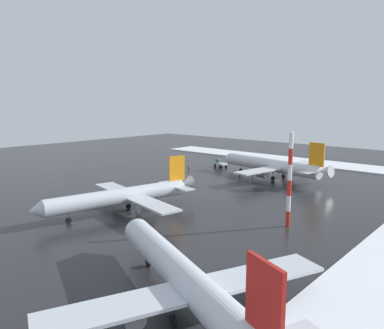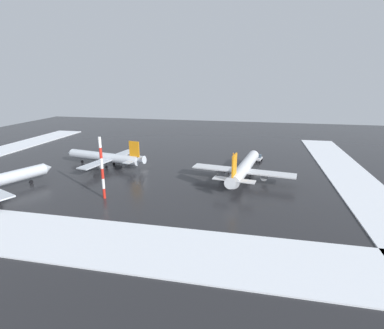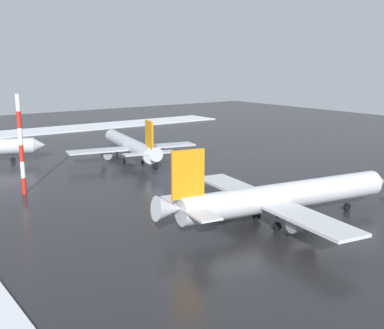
{
  "view_description": "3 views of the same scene",
  "coord_description": "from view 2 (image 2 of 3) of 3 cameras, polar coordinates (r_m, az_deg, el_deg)",
  "views": [
    {
      "loc": [
        -55.19,
        -58.44,
        20.71
      ],
      "look_at": [
        12.84,
        2.59,
        5.41
      ],
      "focal_mm": 35.0,
      "sensor_mm": 36.0,
      "label": 1
    },
    {
      "loc": [
        37.11,
        -95.02,
        29.45
      ],
      "look_at": [
        18.76,
        -7.88,
        3.8
      ],
      "focal_mm": 28.0,
      "sensor_mm": 36.0,
      "label": 2
    },
    {
      "loc": [
        76.5,
        -52.18,
        20.79
      ],
      "look_at": [
        17.12,
        -8.87,
        4.99
      ],
      "focal_mm": 45.0,
      "sensor_mm": 36.0,
      "label": 3
    }
  ],
  "objects": [
    {
      "name": "ground_plane",
      "position": [
        106.18,
        -9.07,
        -0.24
      ],
      "size": [
        240.0,
        240.0,
        0.0
      ],
      "primitive_type": "plane",
      "color": "#232326"
    },
    {
      "name": "airplane_far_rear",
      "position": [
        107.78,
        -16.22,
        1.35
      ],
      "size": [
        32.89,
        27.51,
        9.82
      ],
      "rotation": [
        0.0,
        0.0,
        2.94
      ],
      "color": "silver",
      "rests_on": "ground_plane"
    },
    {
      "name": "ground_crew_by_nose_gear",
      "position": [
        117.79,
        7.87,
        1.92
      ],
      "size": [
        0.36,
        0.36,
        1.71
      ],
      "rotation": [
        0.0,
        0.0,
        4.48
      ],
      "color": "black",
      "rests_on": "ground_plane"
    },
    {
      "name": "ground_crew_mid_apron",
      "position": [
        99.37,
        7.03,
        -0.71
      ],
      "size": [
        0.36,
        0.36,
        1.71
      ],
      "rotation": [
        0.0,
        0.0,
        1.04
      ],
      "color": "black",
      "rests_on": "ground_plane"
    },
    {
      "name": "snow_bank_far",
      "position": [
        65.29,
        -25.07,
        -12.24
      ],
      "size": [
        152.0,
        16.0,
        0.32
      ],
      "primitive_type": "cube",
      "color": "white",
      "rests_on": "ground_plane"
    },
    {
      "name": "ground_crew_near_tug",
      "position": [
        97.69,
        9.55,
        -1.11
      ],
      "size": [
        0.36,
        0.36,
        1.71
      ],
      "rotation": [
        0.0,
        0.0,
        5.8
      ],
      "color": "black",
      "rests_on": "ground_plane"
    },
    {
      "name": "snow_bank_right",
      "position": [
        103.83,
        28.08,
        -2.27
      ],
      "size": [
        14.0,
        116.0,
        0.32
      ],
      "primitive_type": "cube",
      "color": "white",
      "rests_on": "ground_plane"
    },
    {
      "name": "airplane_foreground_jet",
      "position": [
        91.4,
        9.92,
        -0.6
      ],
      "size": [
        30.59,
        36.65,
        10.91
      ],
      "rotation": [
        0.0,
        0.0,
        1.41
      ],
      "color": "silver",
      "rests_on": "ground_plane"
    },
    {
      "name": "pushback_tug",
      "position": [
        112.67,
        12.56,
        1.2
      ],
      "size": [
        3.18,
        4.98,
        2.5
      ],
      "rotation": [
        0.0,
        0.0,
        1.34
      ],
      "color": "silver",
      "rests_on": "ground_plane"
    },
    {
      "name": "antenna_mast",
      "position": [
        77.56,
        -16.75,
        -0.73
      ],
      "size": [
        0.7,
        0.7,
        15.9
      ],
      "color": "red",
      "rests_on": "ground_plane"
    }
  ]
}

